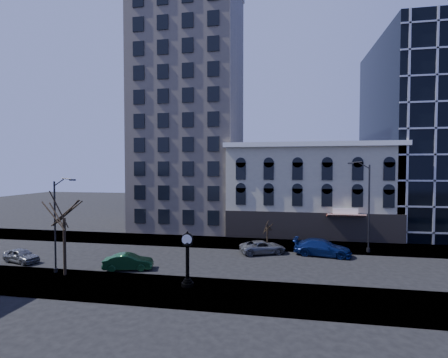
% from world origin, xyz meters
% --- Properties ---
extents(ground, '(160.00, 160.00, 0.00)m').
position_xyz_m(ground, '(0.00, 0.00, 0.00)').
color(ground, black).
rests_on(ground, ground).
extents(sidewalk_far, '(160.00, 6.00, 0.12)m').
position_xyz_m(sidewalk_far, '(0.00, 8.00, 0.06)').
color(sidewalk_far, '#9A958C').
rests_on(sidewalk_far, ground).
extents(sidewalk_near, '(160.00, 6.00, 0.12)m').
position_xyz_m(sidewalk_near, '(0.00, -8.00, 0.06)').
color(sidewalk_near, '#9A958C').
rests_on(sidewalk_near, ground).
extents(cream_tower, '(15.90, 15.40, 42.50)m').
position_xyz_m(cream_tower, '(-6.11, 18.88, 19.32)').
color(cream_tower, '#C1AF9B').
rests_on(cream_tower, ground).
extents(victorian_row, '(22.60, 11.19, 12.50)m').
position_xyz_m(victorian_row, '(12.00, 15.89, 6.00)').
color(victorian_row, '#BCB79B').
rests_on(victorian_row, ground).
extents(street_clock, '(0.96, 0.96, 4.25)m').
position_xyz_m(street_clock, '(1.11, -7.13, 2.04)').
color(street_clock, black).
rests_on(street_clock, sidewalk_near).
extents(street_lamp_near, '(2.18, 0.47, 8.41)m').
position_xyz_m(street_lamp_near, '(-10.50, -6.06, 6.47)').
color(street_lamp_near, black).
rests_on(street_lamp_near, sidewalk_near).
extents(street_lamp_far, '(2.48, 1.13, 9.99)m').
position_xyz_m(street_lamp_far, '(16.82, 6.25, 7.66)').
color(street_lamp_far, black).
rests_on(street_lamp_far, sidewalk_far).
extents(bare_tree_near, '(4.55, 4.55, 7.82)m').
position_xyz_m(bare_tree_near, '(-9.93, -6.40, 6.03)').
color(bare_tree_near, black).
rests_on(bare_tree_near, sidewalk_near).
extents(bare_tree_far, '(1.87, 1.87, 3.21)m').
position_xyz_m(bare_tree_far, '(6.62, 7.23, 2.53)').
color(bare_tree_far, black).
rests_on(bare_tree_far, sidewalk_far).
extents(car_near_a, '(4.20, 2.55, 1.34)m').
position_xyz_m(car_near_a, '(-16.78, -3.52, 0.67)').
color(car_near_a, '#595B60').
rests_on(car_near_a, ground).
extents(car_near_b, '(4.59, 2.61, 1.43)m').
position_xyz_m(car_near_b, '(-5.42, -3.83, 0.72)').
color(car_near_b, '#143F1E').
rests_on(car_near_b, ground).
extents(car_far_a, '(5.43, 3.98, 1.37)m').
position_xyz_m(car_far_a, '(6.27, 3.85, 0.69)').
color(car_far_a, '#595B60').
rests_on(car_far_a, ground).
extents(car_far_b, '(6.18, 3.35, 1.70)m').
position_xyz_m(car_far_b, '(12.47, 4.10, 0.85)').
color(car_far_b, '#0C194C').
rests_on(car_far_b, ground).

